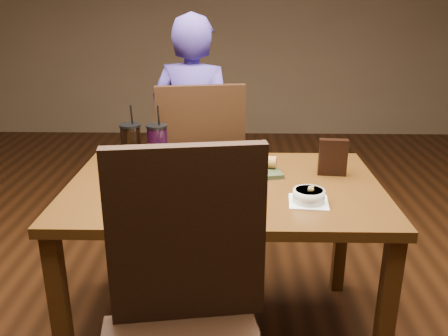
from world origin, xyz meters
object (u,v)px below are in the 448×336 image
at_px(tray_far, 229,168).
at_px(sandwich_far, 205,161).
at_px(tray_near, 171,197).
at_px(cup_berry, 158,143).
at_px(sandwich_near, 132,182).
at_px(cup_cola, 131,142).
at_px(diner, 194,135).
at_px(dining_table, 224,204).
at_px(soup_bowl, 309,196).
at_px(chair_far, 203,166).
at_px(baguette_far, 264,162).
at_px(chair_near, 185,317).
at_px(chip_bag, 333,157).
at_px(salad_bowl, 179,184).
at_px(baguette_near, 209,202).

relative_size(tray_far, sandwich_far, 2.49).
height_order(tray_near, cup_berry, cup_berry).
relative_size(sandwich_near, cup_cola, 0.41).
bearing_deg(tray_near, sandwich_near, 157.05).
bearing_deg(diner, cup_berry, 92.93).
bearing_deg(sandwich_near, cup_cola, 101.71).
bearing_deg(dining_table, soup_bowl, -29.59).
bearing_deg(dining_table, cup_berry, 137.47).
bearing_deg(dining_table, chair_far, 101.27).
xyz_separation_m(baguette_far, cup_cola, (-0.62, 0.14, 0.04)).
bearing_deg(tray_far, baguette_far, -5.03).
xyz_separation_m(chair_near, tray_near, (-0.10, 0.53, 0.15)).
bearing_deg(tray_far, soup_bowl, -49.34).
relative_size(sandwich_far, cup_cola, 0.62).
height_order(sandwich_far, baguette_far, sandwich_far).
xyz_separation_m(sandwich_far, chip_bag, (0.56, -0.03, 0.03)).
distance_m(dining_table, salad_bowl, 0.28).
bearing_deg(salad_bowl, baguette_far, 42.19).
bearing_deg(tray_near, sandwich_far, 70.42).
distance_m(chair_far, chip_bag, 0.84).
distance_m(chair_near, sandwich_near, 0.68).
distance_m(chair_far, baguette_near, 0.98).
height_order(salad_bowl, sandwich_far, salad_bowl).
height_order(chair_near, tray_far, chair_near).
bearing_deg(baguette_near, chip_bag, 38.60).
xyz_separation_m(sandwich_far, baguette_near, (0.04, -0.44, -0.00)).
relative_size(dining_table, sandwich_near, 11.60).
distance_m(tray_far, sandwich_far, 0.12).
bearing_deg(chair_near, tray_far, 82.22).
bearing_deg(salad_bowl, chip_bag, 23.21).
height_order(soup_bowl, cup_cola, cup_cola).
distance_m(chair_near, cup_berry, 1.03).
relative_size(tray_near, cup_berry, 1.55).
distance_m(diner, cup_berry, 0.64).
distance_m(diner, salad_bowl, 1.06).
height_order(baguette_near, cup_berry, cup_berry).
bearing_deg(chip_bag, salad_bowl, -151.11).
relative_size(baguette_near, baguette_far, 1.11).
xyz_separation_m(chair_far, tray_near, (-0.07, -0.82, 0.17)).
xyz_separation_m(sandwich_near, cup_cola, (-0.08, 0.39, 0.05)).
bearing_deg(baguette_near, sandwich_far, 95.20).
distance_m(chair_far, tray_near, 0.84).
bearing_deg(sandwich_far, tray_far, 12.52).
bearing_deg(baguette_near, baguette_far, 63.66).
bearing_deg(chair_near, dining_table, 81.78).
distance_m(diner, cup_cola, 0.66).
height_order(cup_berry, chip_bag, cup_berry).
xyz_separation_m(chair_far, soup_bowl, (0.45, -0.84, 0.18)).
distance_m(chair_near, tray_near, 0.56).
relative_size(chair_near, salad_bowl, 4.50).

